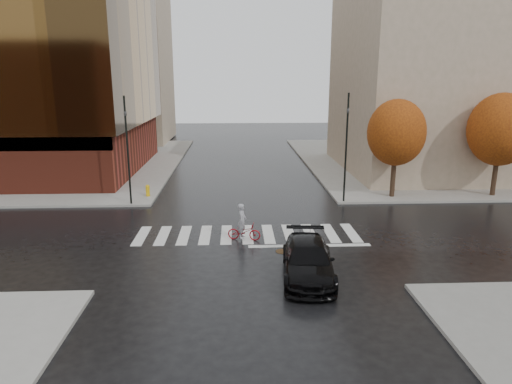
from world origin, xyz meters
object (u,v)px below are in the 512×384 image
cyclist (243,228)px  traffic_light_ne (346,142)px  traffic_light_nw (127,144)px  fire_hydrant (148,190)px  sedan (308,260)px

cyclist → traffic_light_ne: traffic_light_ne is taller
traffic_light_nw → fire_hydrant: traffic_light_nw is taller
sedan → traffic_light_nw: size_ratio=0.74×
cyclist → traffic_light_ne: 9.99m
traffic_light_nw → cyclist: bearing=47.1°
cyclist → fire_hydrant: bearing=49.2°
fire_hydrant → sedan: bearing=-55.5°
traffic_light_nw → sedan: bearing=41.1°
cyclist → fire_hydrant: cyclist is taller
sedan → traffic_light_nw: 15.07m
sedan → traffic_light_ne: bearing=75.1°
traffic_light_ne → sedan: bearing=75.0°
cyclist → traffic_light_ne: (6.66, 6.62, 3.40)m
cyclist → sedan: bearing=-137.9°
traffic_light_ne → fire_hydrant: traffic_light_ne is taller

